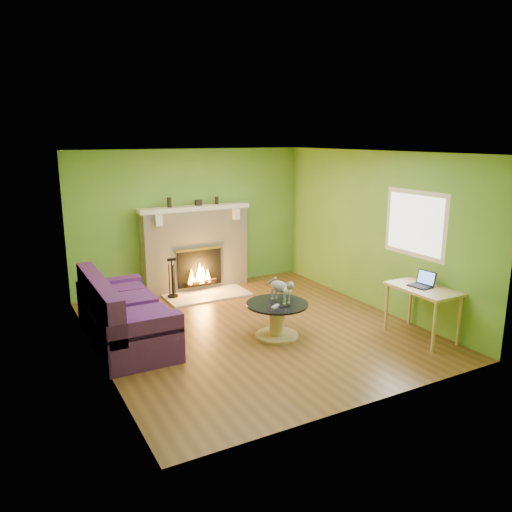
{
  "coord_description": "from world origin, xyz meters",
  "views": [
    {
      "loc": [
        -3.32,
        -6.21,
        2.82
      ],
      "look_at": [
        0.25,
        0.4,
        1.01
      ],
      "focal_mm": 35.0,
      "sensor_mm": 36.0,
      "label": 1
    }
  ],
  "objects_px": {
    "coffee_table": "(277,317)",
    "cat": "(280,289)",
    "sofa": "(122,317)",
    "desk": "(423,294)"
  },
  "relations": [
    {
      "from": "coffee_table",
      "to": "cat",
      "type": "relative_size",
      "value": 1.56
    },
    {
      "from": "sofa",
      "to": "desk",
      "type": "relative_size",
      "value": 2.12
    },
    {
      "from": "cat",
      "to": "sofa",
      "type": "bearing_deg",
      "value": 151.74
    },
    {
      "from": "sofa",
      "to": "desk",
      "type": "bearing_deg",
      "value": -26.2
    },
    {
      "from": "sofa",
      "to": "desk",
      "type": "height_order",
      "value": "sofa"
    },
    {
      "from": "sofa",
      "to": "coffee_table",
      "type": "relative_size",
      "value": 2.39
    },
    {
      "from": "sofa",
      "to": "desk",
      "type": "distance_m",
      "value": 4.25
    },
    {
      "from": "desk",
      "to": "coffee_table",
      "type": "bearing_deg",
      "value": 150.83
    },
    {
      "from": "desk",
      "to": "cat",
      "type": "height_order",
      "value": "cat"
    },
    {
      "from": "coffee_table",
      "to": "desk",
      "type": "distance_m",
      "value": 2.09
    }
  ]
}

